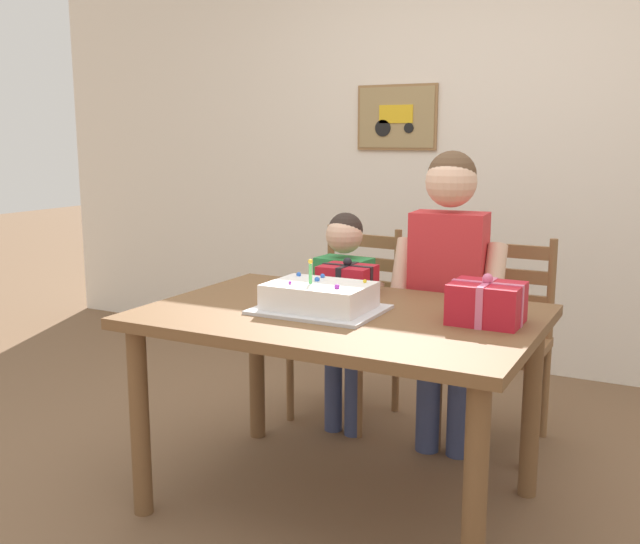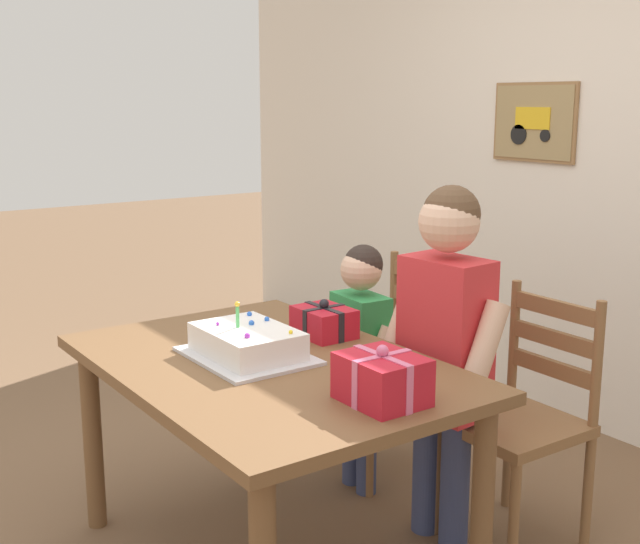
# 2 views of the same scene
# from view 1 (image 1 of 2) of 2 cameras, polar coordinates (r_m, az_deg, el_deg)

# --- Properties ---
(ground_plane) EXTENTS (20.00, 20.00, 0.00)m
(ground_plane) POSITION_cam_1_polar(r_m,az_deg,el_deg) (2.87, 1.58, -17.71)
(ground_plane) COLOR brown
(back_wall) EXTENTS (6.40, 0.11, 2.60)m
(back_wall) POSITION_cam_1_polar(r_m,az_deg,el_deg) (4.38, 13.03, 9.53)
(back_wall) COLOR silver
(back_wall) RESTS_ON ground
(dining_table) EXTENTS (1.38, 0.95, 0.74)m
(dining_table) POSITION_cam_1_polar(r_m,az_deg,el_deg) (2.62, 1.65, -5.18)
(dining_table) COLOR brown
(dining_table) RESTS_ON ground
(birthday_cake) EXTENTS (0.44, 0.34, 0.19)m
(birthday_cake) POSITION_cam_1_polar(r_m,az_deg,el_deg) (2.59, -0.04, -2.06)
(birthday_cake) COLOR silver
(birthday_cake) RESTS_ON dining_table
(gift_box_red_large) EXTENTS (0.22, 0.17, 0.14)m
(gift_box_red_large) POSITION_cam_1_polar(r_m,az_deg,el_deg) (2.92, 2.17, -0.50)
(gift_box_red_large) COLOR red
(gift_box_red_large) RESTS_ON dining_table
(gift_box_beside_cake) EXTENTS (0.24, 0.20, 0.17)m
(gift_box_beside_cake) POSITION_cam_1_polar(r_m,az_deg,el_deg) (2.48, 12.98, -2.40)
(gift_box_beside_cake) COLOR red
(gift_box_beside_cake) RESTS_ON dining_table
(chair_left) EXTENTS (0.45, 0.45, 0.92)m
(chair_left) POSITION_cam_1_polar(r_m,az_deg,el_deg) (3.56, 2.26, -3.94)
(chair_left) COLOR brown
(chair_left) RESTS_ON ground
(chair_right) EXTENTS (0.43, 0.43, 0.92)m
(chair_right) POSITION_cam_1_polar(r_m,az_deg,el_deg) (3.33, 13.81, -5.28)
(chair_right) COLOR brown
(chair_right) RESTS_ON ground
(child_older) EXTENTS (0.48, 0.28, 1.31)m
(child_older) POSITION_cam_1_polar(r_m,az_deg,el_deg) (3.07, 10.04, -0.18)
(child_older) COLOR #38426B
(child_older) RESTS_ON ground
(child_younger) EXTENTS (0.38, 0.22, 1.03)m
(child_younger) POSITION_cam_1_polar(r_m,az_deg,el_deg) (3.28, 1.88, -2.37)
(child_younger) COLOR #38426B
(child_younger) RESTS_ON ground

